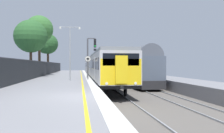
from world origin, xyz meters
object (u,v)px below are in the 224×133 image
object	(u,v)px
platform_lamp_mid	(70,48)
signal_gantry	(90,53)
commuter_train_at_platform	(98,66)
background_tree_left	(47,45)
background_tree_centre	(30,37)
background_tree_right	(39,30)
speed_limit_sign	(88,64)
freight_train_adjacent_track	(113,65)

from	to	relation	value
platform_lamp_mid	signal_gantry	bearing A→B (deg)	65.72
commuter_train_at_platform	signal_gantry	distance (m)	7.51
background_tree_left	background_tree_centre	xyz separation A→B (m)	(0.01, -15.23, -0.36)
signal_gantry	platform_lamp_mid	distance (m)	5.15
platform_lamp_mid	background_tree_right	bearing A→B (deg)	112.07
commuter_train_at_platform	background_tree_left	xyz separation A→B (m)	(-8.75, 10.89, 4.04)
commuter_train_at_platform	speed_limit_sign	distance (m)	11.09
commuter_train_at_platform	background_tree_right	xyz separation A→B (m)	(-8.44, 0.13, 5.20)
background_tree_right	background_tree_centre	bearing A→B (deg)	-93.80
platform_lamp_mid	background_tree_centre	xyz separation A→B (m)	(-5.16, 7.55, 1.86)
speed_limit_sign	platform_lamp_mid	bearing A→B (deg)	-151.27
signal_gantry	speed_limit_sign	world-z (taller)	signal_gantry
platform_lamp_mid	background_tree_left	bearing A→B (deg)	102.79
platform_lamp_mid	background_tree_right	world-z (taller)	background_tree_right
background_tree_right	background_tree_left	bearing A→B (deg)	91.63
freight_train_adjacent_track	background_tree_right	world-z (taller)	background_tree_right
speed_limit_sign	platform_lamp_mid	size ratio (longest dim) A/B	0.46
signal_gantry	speed_limit_sign	bearing A→B (deg)	-95.90
background_tree_centre	background_tree_right	distance (m)	4.72
commuter_train_at_platform	signal_gantry	bearing A→B (deg)	-101.48
background_tree_centre	freight_train_adjacent_track	bearing A→B (deg)	53.63
freight_train_adjacent_track	speed_limit_sign	xyz separation A→B (m)	(-5.85, -23.90, 0.12)
background_tree_centre	background_tree_right	xyz separation A→B (m)	(0.30, 4.46, 1.52)
background_tree_centre	speed_limit_sign	bearing A→B (deg)	-43.75
signal_gantry	platform_lamp_mid	xyz separation A→B (m)	(-2.12, -4.69, 0.19)
freight_train_adjacent_track	background_tree_right	xyz separation A→B (m)	(-12.45, -12.84, 5.06)
background_tree_left	background_tree_right	distance (m)	10.84
speed_limit_sign	background_tree_right	distance (m)	13.79
speed_limit_sign	background_tree_right	xyz separation A→B (m)	(-6.60, 11.05, 4.94)
freight_train_adjacent_track	background_tree_centre	bearing A→B (deg)	-126.37
platform_lamp_mid	background_tree_centre	bearing A→B (deg)	124.38
commuter_train_at_platform	freight_train_adjacent_track	size ratio (longest dim) A/B	0.74
freight_train_adjacent_track	signal_gantry	distance (m)	20.93
background_tree_left	background_tree_right	size ratio (longest dim) A/B	0.86
freight_train_adjacent_track	background_tree_right	distance (m)	18.58
signal_gantry	background_tree_right	xyz separation A→B (m)	(-6.98, 7.31, 3.57)
speed_limit_sign	background_tree_right	bearing A→B (deg)	120.82
freight_train_adjacent_track	platform_lamp_mid	distance (m)	26.03
commuter_train_at_platform	background_tree_centre	world-z (taller)	background_tree_centre
freight_train_adjacent_track	platform_lamp_mid	world-z (taller)	platform_lamp_mid
commuter_train_at_platform	platform_lamp_mid	size ratio (longest dim) A/B	7.69
speed_limit_sign	platform_lamp_mid	world-z (taller)	platform_lamp_mid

